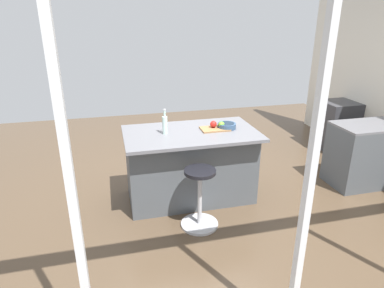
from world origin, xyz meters
The scene contains 10 objects.
ground_plane centered at (0.00, 0.00, 0.00)m, with size 8.15×8.15×0.00m, color brown.
window_panel_rear centered at (0.00, 2.41, 1.70)m, with size 6.27×0.12×2.88m.
oven_range centered at (-2.79, -0.94, 0.44)m, with size 0.60×0.61×0.88m.
kitchen_island centered at (0.24, 0.18, 0.48)m, with size 1.68×0.98×0.96m.
stool_by_window centered at (0.30, 0.85, 0.34)m, with size 0.44×0.44×0.72m.
cutting_board centered at (-0.07, 0.21, 0.97)m, with size 0.36×0.24×0.02m, color olive.
apple_green centered at (-0.16, 0.22, 1.02)m, with size 0.08×0.08×0.08m, color #609E2D.
apple_red centered at (-0.06, 0.18, 1.02)m, with size 0.09×0.09×0.09m, color red.
water_bottle centered at (0.57, 0.22, 1.08)m, with size 0.06×0.06×0.31m.
fruit_bowl centered at (-0.23, 0.21, 1.00)m, with size 0.24×0.24×0.07m.
Camera 1 is at (1.20, 4.11, 2.34)m, focal length 31.59 mm.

